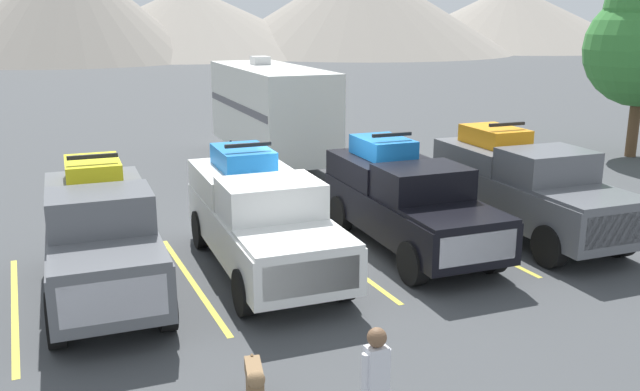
% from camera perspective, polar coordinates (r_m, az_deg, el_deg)
% --- Properties ---
extents(ground_plane, '(240.00, 240.00, 0.00)m').
position_cam_1_polar(ground_plane, '(15.63, 0.59, -4.60)').
color(ground_plane, '#3F4244').
extents(pickup_truck_a, '(2.27, 5.35, 2.60)m').
position_cam_1_polar(pickup_truck_a, '(13.50, -17.95, -3.13)').
color(pickup_truck_a, '#595B60').
rests_on(pickup_truck_a, ground).
extents(pickup_truck_b, '(2.43, 5.92, 2.54)m').
position_cam_1_polar(pickup_truck_b, '(14.32, -5.06, -1.61)').
color(pickup_truck_b, white).
rests_on(pickup_truck_b, ground).
extents(pickup_truck_c, '(2.37, 5.55, 2.55)m').
position_cam_1_polar(pickup_truck_c, '(15.64, 7.21, -0.23)').
color(pickup_truck_c, black).
rests_on(pickup_truck_c, ground).
extents(pickup_truck_d, '(2.42, 5.90, 2.62)m').
position_cam_1_polar(pickup_truck_d, '(17.26, 16.83, 0.88)').
color(pickup_truck_d, '#595B60').
rests_on(pickup_truck_d, ground).
extents(lot_stripe_a, '(0.12, 5.50, 0.01)m').
position_cam_1_polar(lot_stripe_a, '(13.83, -24.29, -8.65)').
color(lot_stripe_a, gold).
rests_on(lot_stripe_a, ground).
extents(lot_stripe_b, '(0.12, 5.50, 0.01)m').
position_cam_1_polar(lot_stripe_b, '(14.11, -10.74, -7.07)').
color(lot_stripe_b, gold).
rests_on(lot_stripe_b, ground).
extents(lot_stripe_c, '(0.12, 5.50, 0.01)m').
position_cam_1_polar(lot_stripe_c, '(15.12, 1.55, -5.28)').
color(lot_stripe_c, gold).
rests_on(lot_stripe_c, ground).
extents(lot_stripe_d, '(0.12, 5.50, 0.01)m').
position_cam_1_polar(lot_stripe_d, '(16.73, 11.82, -3.59)').
color(lot_stripe_d, gold).
rests_on(lot_stripe_d, ground).
extents(lot_stripe_e, '(0.12, 5.50, 0.01)m').
position_cam_1_polar(lot_stripe_e, '(18.78, 20.05, -2.14)').
color(lot_stripe_e, gold).
rests_on(lot_stripe_e, ground).
extents(camper_trailer_a, '(2.82, 8.90, 3.77)m').
position_cam_1_polar(camper_trailer_a, '(24.53, -4.19, 7.30)').
color(camper_trailer_a, silver).
rests_on(camper_trailer_a, ground).
extents(person_a, '(0.38, 0.24, 1.72)m').
position_cam_1_polar(person_a, '(8.35, 4.71, -15.56)').
color(person_a, '#726047').
rests_on(person_a, ground).
extents(dog, '(0.38, 0.86, 0.62)m').
position_cam_1_polar(dog, '(9.69, -5.52, -14.89)').
color(dog, olive).
rests_on(dog, ground).
extents(mountain_ridge, '(174.51, 51.83, 17.36)m').
position_cam_1_polar(mountain_ridge, '(94.06, -20.31, 14.72)').
color(mountain_ridge, gray).
rests_on(mountain_ridge, ground).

